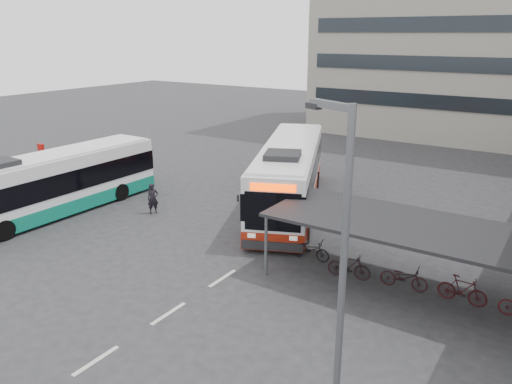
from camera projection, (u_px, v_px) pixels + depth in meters
The scene contains 9 objects.
ground at pixel (173, 263), 20.32m from camera, with size 120.00×120.00×0.00m, color #28282B.
bike_shelter at pixel (406, 250), 17.81m from camera, with size 10.00×4.00×2.54m.
road_markings at pixel (168, 313), 16.62m from camera, with size 0.15×7.60×0.01m.
bus_main at pixel (289, 176), 26.37m from camera, with size 7.48×12.62×3.72m.
bus_teal at pixel (56, 184), 25.54m from camera, with size 2.58×11.45×3.38m.
pedestrian at pixel (153, 199), 25.66m from camera, with size 0.58×0.38×1.60m, color black.
lamp_post at pixel (340, 267), 10.13m from camera, with size 1.28×0.67×7.71m.
sign_totem_mid at pixel (43, 164), 30.51m from camera, with size 0.55×0.20×2.55m.
sign_totem_north at pixel (117, 156), 31.96m from camera, with size 0.59×0.19×2.73m.
Camera 1 is at (12.96, -13.61, 8.92)m, focal length 35.00 mm.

